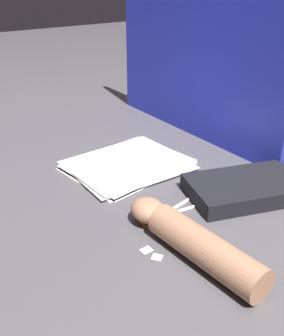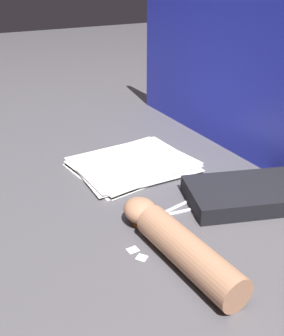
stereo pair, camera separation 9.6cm
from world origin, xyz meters
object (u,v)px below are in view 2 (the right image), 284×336
Objects in this scene: scissors at (156,216)px; hand_forearm at (178,243)px; book_closed at (246,194)px; paper_stack at (133,164)px.

scissors is 0.53× the size of hand_forearm.
book_closed is 0.94× the size of hand_forearm.
book_closed is 0.23m from scissors.
book_closed is (0.30, 0.14, 0.01)m from paper_stack.
book_closed is at bearing 107.59° from hand_forearm.
scissors is at bearing -103.59° from book_closed.
hand_forearm is at bearing -17.91° from paper_stack.
book_closed is at bearing 24.33° from paper_stack.
paper_stack reaches higher than scissors.
hand_forearm is (0.08, -0.26, 0.01)m from book_closed.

